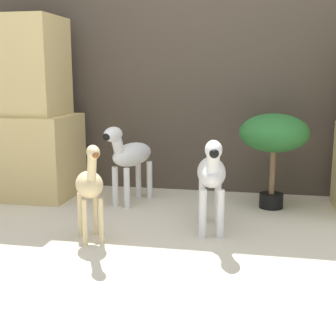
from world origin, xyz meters
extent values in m
plane|color=beige|center=(0.00, 0.00, 0.00)|extent=(14.00, 14.00, 0.00)
cube|color=#473D33|center=(0.00, 1.43, 1.10)|extent=(6.40, 0.08, 2.20)
cube|color=#D1B775|center=(-1.37, 1.00, 0.31)|extent=(0.83, 0.57, 0.62)
cube|color=#D1B775|center=(-1.37, 1.00, 0.98)|extent=(0.69, 0.47, 0.71)
cylinder|color=white|center=(0.22, 0.31, 0.14)|extent=(0.04, 0.04, 0.28)
cylinder|color=white|center=(0.12, 0.30, 0.14)|extent=(0.04, 0.04, 0.28)
cylinder|color=white|center=(0.18, 0.61, 0.14)|extent=(0.04, 0.04, 0.28)
cylinder|color=white|center=(0.08, 0.59, 0.14)|extent=(0.04, 0.04, 0.28)
ellipsoid|color=white|center=(0.15, 0.45, 0.35)|extent=(0.23, 0.45, 0.17)
cylinder|color=white|center=(0.18, 0.27, 0.46)|extent=(0.09, 0.12, 0.16)
ellipsoid|color=white|center=(0.18, 0.23, 0.52)|extent=(0.12, 0.18, 0.10)
sphere|color=black|center=(0.19, 0.15, 0.51)|extent=(0.05, 0.05, 0.05)
cube|color=black|center=(0.18, 0.27, 0.46)|extent=(0.03, 0.07, 0.14)
cylinder|color=white|center=(-0.47, 0.80, 0.14)|extent=(0.04, 0.04, 0.28)
cylinder|color=white|center=(-0.57, 0.83, 0.14)|extent=(0.04, 0.04, 0.28)
cylinder|color=white|center=(-0.38, 1.08, 0.14)|extent=(0.04, 0.04, 0.28)
cylinder|color=white|center=(-0.47, 1.12, 0.14)|extent=(0.04, 0.04, 0.28)
ellipsoid|color=white|center=(-0.47, 0.96, 0.35)|extent=(0.29, 0.46, 0.17)
cylinder|color=white|center=(-0.53, 0.79, 0.46)|extent=(0.11, 0.13, 0.16)
ellipsoid|color=white|center=(-0.55, 0.74, 0.52)|extent=(0.14, 0.19, 0.10)
sphere|color=black|center=(-0.57, 0.68, 0.51)|extent=(0.05, 0.05, 0.05)
cube|color=black|center=(-0.53, 0.79, 0.46)|extent=(0.04, 0.07, 0.14)
cylinder|color=beige|center=(-0.41, 0.09, 0.13)|extent=(0.03, 0.03, 0.26)
cylinder|color=beige|center=(-0.49, 0.05, 0.13)|extent=(0.03, 0.03, 0.26)
cylinder|color=beige|center=(-0.50, 0.23, 0.13)|extent=(0.03, 0.03, 0.26)
cylinder|color=beige|center=(-0.57, 0.18, 0.13)|extent=(0.03, 0.03, 0.26)
ellipsoid|color=beige|center=(-0.49, 0.14, 0.32)|extent=(0.24, 0.27, 0.15)
cylinder|color=beige|center=(-0.44, 0.05, 0.44)|extent=(0.10, 0.12, 0.20)
ellipsoid|color=beige|center=(-0.41, 0.00, 0.53)|extent=(0.12, 0.14, 0.07)
sphere|color=brown|center=(-0.39, -0.04, 0.52)|extent=(0.04, 0.04, 0.04)
cylinder|color=black|center=(0.52, 1.00, 0.05)|extent=(0.17, 0.17, 0.10)
cylinder|color=brown|center=(0.52, 1.00, 0.25)|extent=(0.04, 0.04, 0.30)
ellipsoid|color=#286B2D|center=(0.52, 1.00, 0.53)|extent=(0.47, 0.47, 0.26)
camera|label=1|loc=(0.42, -2.25, 0.92)|focal=50.00mm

